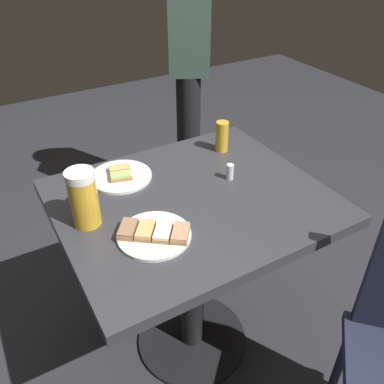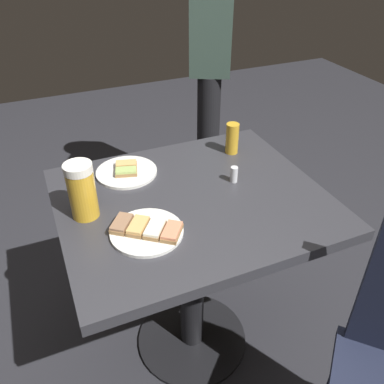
{
  "view_description": "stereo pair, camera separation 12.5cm",
  "coord_description": "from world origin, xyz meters",
  "px_view_note": "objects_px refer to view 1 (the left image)",
  "views": [
    {
      "loc": [
        0.52,
        0.89,
        1.45
      ],
      "look_at": [
        0.0,
        0.0,
        0.74
      ],
      "focal_mm": 37.76,
      "sensor_mm": 36.0,
      "label": 1
    },
    {
      "loc": [
        0.4,
        0.95,
        1.45
      ],
      "look_at": [
        0.0,
        0.0,
        0.74
      ],
      "focal_mm": 37.76,
      "sensor_mm": 36.0,
      "label": 2
    }
  ],
  "objects_px": {
    "beer_glass_small": "(222,136)",
    "plate_near": "(154,233)",
    "salt_shaker": "(230,172)",
    "beer_mug": "(84,197)",
    "patron_standing": "(187,53)",
    "plate_far": "(121,176)"
  },
  "relations": [
    {
      "from": "patron_standing",
      "to": "plate_far",
      "type": "bearing_deg",
      "value": -19.47
    },
    {
      "from": "plate_near",
      "to": "salt_shaker",
      "type": "relative_size",
      "value": 3.77
    },
    {
      "from": "beer_glass_small",
      "to": "salt_shaker",
      "type": "relative_size",
      "value": 2.11
    },
    {
      "from": "beer_mug",
      "to": "salt_shaker",
      "type": "xyz_separation_m",
      "value": [
        -0.48,
        0.01,
        -0.06
      ]
    },
    {
      "from": "beer_mug",
      "to": "beer_glass_small",
      "type": "height_order",
      "value": "beer_mug"
    },
    {
      "from": "beer_mug",
      "to": "beer_glass_small",
      "type": "bearing_deg",
      "value": -163.9
    },
    {
      "from": "beer_glass_small",
      "to": "patron_standing",
      "type": "distance_m",
      "value": 0.61
    },
    {
      "from": "plate_near",
      "to": "beer_mug",
      "type": "bearing_deg",
      "value": -48.54
    },
    {
      "from": "plate_near",
      "to": "plate_far",
      "type": "xyz_separation_m",
      "value": [
        -0.03,
        -0.33,
        -0.0
      ]
    },
    {
      "from": "beer_mug",
      "to": "beer_glass_small",
      "type": "relative_size",
      "value": 1.51
    },
    {
      "from": "plate_near",
      "to": "beer_mug",
      "type": "height_order",
      "value": "beer_mug"
    },
    {
      "from": "beer_glass_small",
      "to": "plate_near",
      "type": "bearing_deg",
      "value": 36.4
    },
    {
      "from": "plate_near",
      "to": "patron_standing",
      "type": "relative_size",
      "value": 0.13
    },
    {
      "from": "plate_far",
      "to": "beer_glass_small",
      "type": "xyz_separation_m",
      "value": [
        -0.4,
        0.01,
        0.05
      ]
    },
    {
      "from": "plate_near",
      "to": "patron_standing",
      "type": "xyz_separation_m",
      "value": [
        -0.61,
        -0.89,
        0.18
      ]
    },
    {
      "from": "plate_near",
      "to": "salt_shaker",
      "type": "distance_m",
      "value": 0.37
    },
    {
      "from": "patron_standing",
      "to": "plate_near",
      "type": "bearing_deg",
      "value": -8.09
    },
    {
      "from": "plate_far",
      "to": "beer_glass_small",
      "type": "relative_size",
      "value": 1.82
    },
    {
      "from": "plate_near",
      "to": "patron_standing",
      "type": "distance_m",
      "value": 1.09
    },
    {
      "from": "salt_shaker",
      "to": "beer_mug",
      "type": "bearing_deg",
      "value": -1.78
    },
    {
      "from": "plate_far",
      "to": "beer_glass_small",
      "type": "height_order",
      "value": "beer_glass_small"
    },
    {
      "from": "patron_standing",
      "to": "beer_glass_small",
      "type": "bearing_deg",
      "value": 9.08
    }
  ]
}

